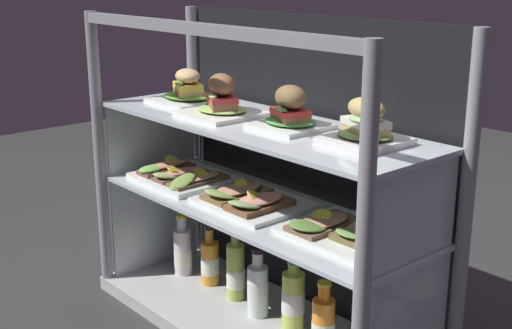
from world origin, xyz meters
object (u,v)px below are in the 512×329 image
plated_roll_sandwich_near_right_corner (290,113)px  open_sandwich_tray_mid_left (249,200)px  plated_roll_sandwich_right_of_center (222,101)px  juice_bottle_back_center (236,272)px  juice_bottle_front_right_end (293,300)px  juice_bottle_front_second (323,325)px  plated_roll_sandwich_mid_right (365,128)px  open_sandwich_tray_far_left (344,230)px  juice_bottle_front_middle (258,288)px  plated_roll_sandwich_far_left (188,91)px  juice_bottle_near_post (210,262)px  open_sandwich_tray_far_right (181,176)px  juice_bottle_front_left_end (183,251)px

plated_roll_sandwich_near_right_corner → open_sandwich_tray_mid_left: size_ratio=0.60×
plated_roll_sandwich_right_of_center → plated_roll_sandwich_near_right_corner: (0.25, 0.04, -0.00)m
juice_bottle_back_center → juice_bottle_front_right_end: 0.26m
juice_bottle_front_second → plated_roll_sandwich_mid_right: bearing=6.0°
open_sandwich_tray_far_left → juice_bottle_front_right_end: 0.36m
juice_bottle_front_middle → plated_roll_sandwich_mid_right: bearing=1.5°
plated_roll_sandwich_near_right_corner → juice_bottle_front_middle: size_ratio=0.82×
plated_roll_sandwich_far_left → plated_roll_sandwich_near_right_corner: plated_roll_sandwich_near_right_corner is taller
juice_bottle_near_post → juice_bottle_front_middle: juice_bottle_front_middle is taller
juice_bottle_near_post → juice_bottle_front_right_end: 0.40m
juice_bottle_back_center → juice_bottle_front_second: (0.40, -0.02, -0.01)m
juice_bottle_back_center → juice_bottle_front_middle: size_ratio=1.05×
juice_bottle_near_post → plated_roll_sandwich_near_right_corner: bearing=-4.4°
plated_roll_sandwich_far_left → open_sandwich_tray_far_left: 0.73m
plated_roll_sandwich_right_of_center → open_sandwich_tray_far_left: (0.45, 0.03, -0.27)m
plated_roll_sandwich_far_left → open_sandwich_tray_far_right: 0.27m
plated_roll_sandwich_near_right_corner → plated_roll_sandwich_mid_right: size_ratio=1.00×
plated_roll_sandwich_far_left → juice_bottle_back_center: bearing=4.4°
open_sandwich_tray_far_right → plated_roll_sandwich_far_left: bearing=112.2°
plated_roll_sandwich_mid_right → open_sandwich_tray_mid_left: 0.46m
open_sandwich_tray_far_left → juice_bottle_front_right_end: bearing=172.0°
plated_roll_sandwich_near_right_corner → juice_bottle_front_middle: bearing=177.2°
juice_bottle_back_center → juice_bottle_front_second: 0.40m
plated_roll_sandwich_near_right_corner → plated_roll_sandwich_mid_right: (0.24, 0.02, -0.00)m
juice_bottle_front_left_end → juice_bottle_front_second: bearing=-0.3°
plated_roll_sandwich_right_of_center → open_sandwich_tray_far_left: bearing=4.2°
open_sandwich_tray_mid_left → juice_bottle_front_left_end: (-0.40, 0.04, -0.30)m
open_sandwich_tray_far_left → juice_bottle_front_middle: (-0.34, 0.01, -0.29)m
open_sandwich_tray_mid_left → juice_bottle_front_second: (0.27, 0.04, -0.30)m
juice_bottle_front_left_end → juice_bottle_front_right_end: juice_bottle_front_right_end is taller
plated_roll_sandwich_right_of_center → juice_bottle_front_middle: 0.58m
open_sandwich_tray_far_right → juice_bottle_front_left_end: 0.31m
open_sandwich_tray_far_left → juice_bottle_front_second: bearing=173.4°
juice_bottle_front_second → juice_bottle_front_right_end: bearing=171.4°
open_sandwich_tray_mid_left → juice_bottle_near_post: open_sandwich_tray_mid_left is taller
plated_roll_sandwich_right_of_center → open_sandwich_tray_far_left: plated_roll_sandwich_right_of_center is taller
plated_roll_sandwich_mid_right → juice_bottle_front_second: (-0.11, -0.01, -0.57)m
open_sandwich_tray_mid_left → juice_bottle_front_left_end: open_sandwich_tray_mid_left is taller
open_sandwich_tray_far_left → juice_bottle_front_second: (-0.07, 0.01, -0.30)m
open_sandwich_tray_far_right → juice_bottle_front_right_end: 0.54m
plated_roll_sandwich_right_of_center → plated_roll_sandwich_near_right_corner: size_ratio=1.17×
open_sandwich_tray_far_right → juice_bottle_front_right_end: size_ratio=1.35×
plated_roll_sandwich_mid_right → juice_bottle_front_left_end: size_ratio=0.83×
open_sandwich_tray_far_left → juice_bottle_front_right_end: open_sandwich_tray_far_left is taller
plated_roll_sandwich_right_of_center → plated_roll_sandwich_near_right_corner: bearing=8.3°
plated_roll_sandwich_near_right_corner → juice_bottle_back_center: (-0.27, 0.03, -0.56)m
juice_bottle_back_center → plated_roll_sandwich_mid_right: bearing=-1.1°
juice_bottle_front_left_end → juice_bottle_back_center: juice_bottle_back_center is taller
juice_bottle_near_post → juice_bottle_back_center: (0.14, -0.00, 0.01)m
open_sandwich_tray_mid_left → open_sandwich_tray_far_left: bearing=4.9°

